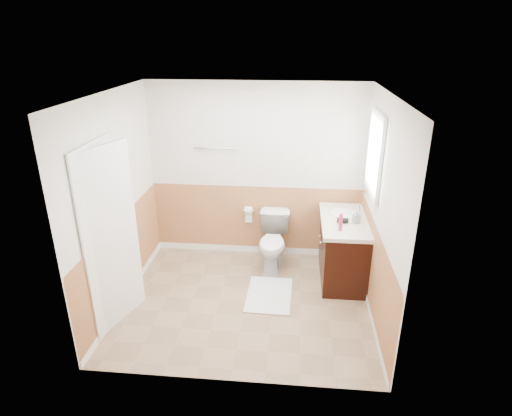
# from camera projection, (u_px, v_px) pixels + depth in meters

# --- Properties ---
(floor) EXTENTS (3.00, 3.00, 0.00)m
(floor) POSITION_uv_depth(u_px,v_px,m) (246.00, 301.00, 5.27)
(floor) COLOR #8C7051
(floor) RESTS_ON ground
(ceiling) EXTENTS (3.00, 3.00, 0.00)m
(ceiling) POSITION_uv_depth(u_px,v_px,m) (244.00, 94.00, 4.31)
(ceiling) COLOR white
(ceiling) RESTS_ON floor
(wall_back) EXTENTS (3.00, 0.00, 3.00)m
(wall_back) POSITION_uv_depth(u_px,v_px,m) (256.00, 173.00, 5.99)
(wall_back) COLOR silver
(wall_back) RESTS_ON floor
(wall_front) EXTENTS (3.00, 0.00, 3.00)m
(wall_front) POSITION_uv_depth(u_px,v_px,m) (227.00, 267.00, 3.60)
(wall_front) COLOR silver
(wall_front) RESTS_ON floor
(wall_left) EXTENTS (0.00, 3.00, 3.00)m
(wall_left) POSITION_uv_depth(u_px,v_px,m) (116.00, 203.00, 4.92)
(wall_left) COLOR silver
(wall_left) RESTS_ON floor
(wall_right) EXTENTS (0.00, 3.00, 3.00)m
(wall_right) POSITION_uv_depth(u_px,v_px,m) (381.00, 213.00, 4.66)
(wall_right) COLOR silver
(wall_right) RESTS_ON floor
(wainscot_back) EXTENTS (3.00, 0.00, 3.00)m
(wainscot_back) POSITION_uv_depth(u_px,v_px,m) (256.00, 222.00, 6.26)
(wainscot_back) COLOR #B07246
(wainscot_back) RESTS_ON floor
(wainscot_front) EXTENTS (3.00, 0.00, 3.00)m
(wainscot_front) POSITION_uv_depth(u_px,v_px,m) (229.00, 337.00, 3.89)
(wainscot_front) COLOR #B07246
(wainscot_front) RESTS_ON floor
(wainscot_left) EXTENTS (0.00, 2.60, 2.60)m
(wainscot_left) POSITION_uv_depth(u_px,v_px,m) (125.00, 260.00, 5.21)
(wainscot_left) COLOR #B07246
(wainscot_left) RESTS_ON floor
(wainscot_right) EXTENTS (0.00, 2.60, 2.60)m
(wainscot_right) POSITION_uv_depth(u_px,v_px,m) (373.00, 272.00, 4.95)
(wainscot_right) COLOR #B07246
(wainscot_right) RESTS_ON floor
(toilet) EXTENTS (0.44, 0.75, 0.75)m
(toilet) POSITION_uv_depth(u_px,v_px,m) (273.00, 242.00, 5.92)
(toilet) COLOR white
(toilet) RESTS_ON floor
(bath_mat) EXTENTS (0.57, 0.81, 0.02)m
(bath_mat) POSITION_uv_depth(u_px,v_px,m) (269.00, 295.00, 5.38)
(bath_mat) COLOR white
(bath_mat) RESTS_ON floor
(vanity_cabinet) EXTENTS (0.55, 1.10, 0.80)m
(vanity_cabinet) POSITION_uv_depth(u_px,v_px,m) (343.00, 250.00, 5.65)
(vanity_cabinet) COLOR black
(vanity_cabinet) RESTS_ON floor
(vanity_knob_left) EXTENTS (0.03, 0.03, 0.03)m
(vanity_knob_left) POSITION_uv_depth(u_px,v_px,m) (321.00, 243.00, 5.53)
(vanity_knob_left) COLOR silver
(vanity_knob_left) RESTS_ON vanity_cabinet
(vanity_knob_right) EXTENTS (0.03, 0.03, 0.03)m
(vanity_knob_right) POSITION_uv_depth(u_px,v_px,m) (320.00, 236.00, 5.71)
(vanity_knob_right) COLOR silver
(vanity_knob_right) RESTS_ON vanity_cabinet
(countertop) EXTENTS (0.60, 1.15, 0.05)m
(countertop) POSITION_uv_depth(u_px,v_px,m) (345.00, 221.00, 5.49)
(countertop) COLOR silver
(countertop) RESTS_ON vanity_cabinet
(sink_basin) EXTENTS (0.36, 0.36, 0.02)m
(sink_basin) POSITION_uv_depth(u_px,v_px,m) (344.00, 214.00, 5.61)
(sink_basin) COLOR white
(sink_basin) RESTS_ON countertop
(faucet) EXTENTS (0.02, 0.02, 0.14)m
(faucet) POSITION_uv_depth(u_px,v_px,m) (359.00, 210.00, 5.57)
(faucet) COLOR silver
(faucet) RESTS_ON countertop
(lotion_bottle) EXTENTS (0.05, 0.05, 0.22)m
(lotion_bottle) POSITION_uv_depth(u_px,v_px,m) (341.00, 222.00, 5.13)
(lotion_bottle) COLOR #BE315D
(lotion_bottle) RESTS_ON countertop
(soap_dispenser) EXTENTS (0.10, 0.10, 0.18)m
(soap_dispenser) POSITION_uv_depth(u_px,v_px,m) (357.00, 217.00, 5.34)
(soap_dispenser) COLOR #9197A4
(soap_dispenser) RESTS_ON countertop
(hair_dryer_body) EXTENTS (0.14, 0.07, 0.07)m
(hair_dryer_body) POSITION_uv_depth(u_px,v_px,m) (343.00, 220.00, 5.37)
(hair_dryer_body) COLOR black
(hair_dryer_body) RESTS_ON countertop
(hair_dryer_handle) EXTENTS (0.03, 0.03, 0.07)m
(hair_dryer_handle) POSITION_uv_depth(u_px,v_px,m) (340.00, 221.00, 5.41)
(hair_dryer_handle) COLOR black
(hair_dryer_handle) RESTS_ON countertop
(mirror_panel) EXTENTS (0.02, 0.35, 0.90)m
(mirror_panel) POSITION_uv_depth(u_px,v_px,m) (367.00, 159.00, 5.56)
(mirror_panel) COLOR silver
(mirror_panel) RESTS_ON wall_right
(window_frame) EXTENTS (0.04, 0.80, 1.00)m
(window_frame) POSITION_uv_depth(u_px,v_px,m) (375.00, 154.00, 5.01)
(window_frame) COLOR white
(window_frame) RESTS_ON wall_right
(window_glass) EXTENTS (0.01, 0.70, 0.90)m
(window_glass) POSITION_uv_depth(u_px,v_px,m) (376.00, 154.00, 5.01)
(window_glass) COLOR white
(window_glass) RESTS_ON wall_right
(door) EXTENTS (0.29, 0.78, 2.04)m
(door) POSITION_uv_depth(u_px,v_px,m) (111.00, 239.00, 4.59)
(door) COLOR white
(door) RESTS_ON wall_left
(door_frame) EXTENTS (0.02, 0.92, 2.10)m
(door_frame) POSITION_uv_depth(u_px,v_px,m) (104.00, 238.00, 4.59)
(door_frame) COLOR white
(door_frame) RESTS_ON wall_left
(door_knob) EXTENTS (0.06, 0.06, 0.06)m
(door_knob) POSITION_uv_depth(u_px,v_px,m) (129.00, 232.00, 4.91)
(door_knob) COLOR silver
(door_knob) RESTS_ON door
(towel_bar) EXTENTS (0.62, 0.02, 0.02)m
(towel_bar) POSITION_uv_depth(u_px,v_px,m) (216.00, 148.00, 5.85)
(towel_bar) COLOR silver
(towel_bar) RESTS_ON wall_back
(tp_holder_bar) EXTENTS (0.14, 0.02, 0.02)m
(tp_holder_bar) POSITION_uv_depth(u_px,v_px,m) (249.00, 210.00, 6.14)
(tp_holder_bar) COLOR silver
(tp_holder_bar) RESTS_ON wall_back
(tp_roll) EXTENTS (0.10, 0.11, 0.11)m
(tp_roll) POSITION_uv_depth(u_px,v_px,m) (249.00, 210.00, 6.14)
(tp_roll) COLOR white
(tp_roll) RESTS_ON tp_holder_bar
(tp_sheet) EXTENTS (0.10, 0.01, 0.16)m
(tp_sheet) POSITION_uv_depth(u_px,v_px,m) (249.00, 217.00, 6.18)
(tp_sheet) COLOR white
(tp_sheet) RESTS_ON tp_roll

